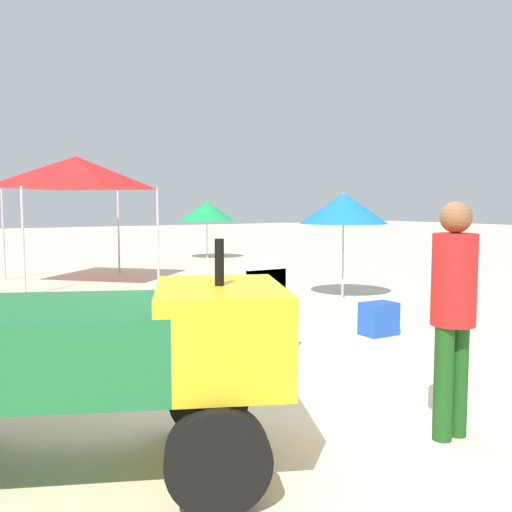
# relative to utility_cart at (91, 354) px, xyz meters

# --- Properties ---
(ground) EXTENTS (80.00, 80.00, 0.00)m
(ground) POSITION_rel_utility_cart_xyz_m (1.97, 0.24, -0.78)
(ground) COLOR beige
(utility_cart) EXTENTS (2.81, 2.13, 1.50)m
(utility_cart) POSITION_rel_utility_cart_xyz_m (0.00, 0.00, 0.00)
(utility_cart) COLOR #1E6B38
(utility_cart) RESTS_ON ground
(stacked_plastic_chairs) EXTENTS (0.48, 0.48, 1.11)m
(stacked_plastic_chairs) POSITION_rel_utility_cart_xyz_m (2.31, 1.74, -0.13)
(stacked_plastic_chairs) COLOR silver
(stacked_plastic_chairs) RESTS_ON ground
(lifeguard_near_center) EXTENTS (0.32, 0.32, 1.74)m
(lifeguard_near_center) POSITION_rel_utility_cart_xyz_m (2.41, -0.78, 0.22)
(lifeguard_near_center) COLOR #194C19
(lifeguard_near_center) RESTS_ON ground
(popup_canopy) EXTENTS (2.71, 2.71, 2.75)m
(popup_canopy) POSITION_rel_utility_cart_xyz_m (2.17, 9.11, 1.61)
(popup_canopy) COLOR #B2B2B7
(popup_canopy) RESTS_ON ground
(beach_umbrella_left) EXTENTS (1.61, 1.61, 1.93)m
(beach_umbrella_left) POSITION_rel_utility_cart_xyz_m (5.83, 4.56, 0.86)
(beach_umbrella_left) COLOR beige
(beach_umbrella_left) RESTS_ON ground
(beach_umbrella_mid) EXTENTS (1.77, 1.77, 1.81)m
(beach_umbrella_mid) POSITION_rel_utility_cart_xyz_m (7.15, 12.86, 0.71)
(beach_umbrella_mid) COLOR beige
(beach_umbrella_mid) RESTS_ON ground
(traffic_cone_near) EXTENTS (0.40, 0.40, 0.57)m
(traffic_cone_near) POSITION_rel_utility_cart_xyz_m (3.44, 3.66, -0.50)
(traffic_cone_near) COLOR orange
(traffic_cone_near) RESTS_ON ground
(cooler_box) EXTENTS (0.46, 0.32, 0.43)m
(cooler_box) POSITION_rel_utility_cart_xyz_m (4.29, 1.97, -0.57)
(cooler_box) COLOR blue
(cooler_box) RESTS_ON ground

